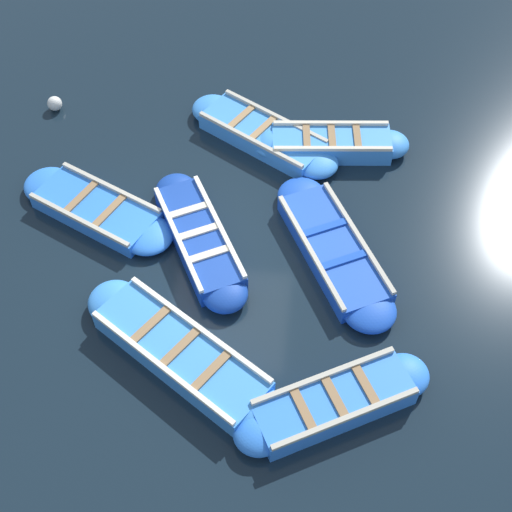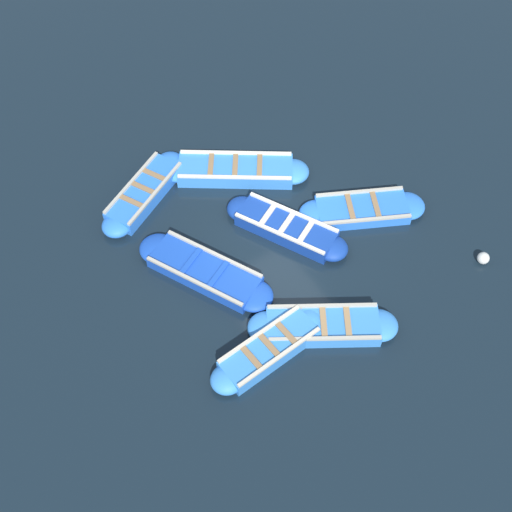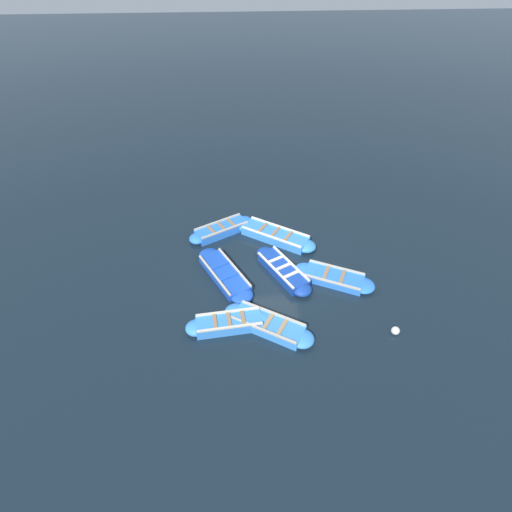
{
  "view_description": "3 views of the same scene",
  "coord_description": "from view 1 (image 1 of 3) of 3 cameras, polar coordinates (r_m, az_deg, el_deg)",
  "views": [
    {
      "loc": [
        -1.42,
        7.99,
        10.14
      ],
      "look_at": [
        -0.64,
        0.53,
        0.4
      ],
      "focal_mm": 50.0,
      "sensor_mm": 36.0,
      "label": 1
    },
    {
      "loc": [
        -6.12,
        -8.84,
        14.56
      ],
      "look_at": [
        -0.82,
        -0.44,
        0.54
      ],
      "focal_mm": 50.0,
      "sensor_mm": 36.0,
      "label": 2
    },
    {
      "loc": [
        -1.48,
        -11.96,
        11.35
      ],
      "look_at": [
        -0.64,
        0.78,
        0.45
      ],
      "focal_mm": 28.0,
      "sensor_mm": 36.0,
      "label": 3
    }
  ],
  "objects": [
    {
      "name": "boat_bow_out",
      "position": [
        12.84,
        -4.56,
        1.39
      ],
      "size": [
        2.31,
        3.36,
        0.45
      ],
      "color": "navy",
      "rests_on": "ground"
    },
    {
      "name": "boat_broadside",
      "position": [
        13.63,
        -12.63,
        3.66
      ],
      "size": [
        3.4,
        2.28,
        0.36
      ],
      "color": "blue",
      "rests_on": "ground"
    },
    {
      "name": "buoy_orange_near",
      "position": [
        16.02,
        -15.81,
        11.66
      ],
      "size": [
        0.31,
        0.31,
        0.31
      ],
      "primitive_type": "sphere",
      "color": "silver",
      "rests_on": "ground"
    },
    {
      "name": "boat_alongside",
      "position": [
        14.53,
        6.02,
        8.9
      ],
      "size": [
        3.19,
        1.06,
        0.46
      ],
      "color": "#3884E0",
      "rests_on": "ground"
    },
    {
      "name": "boat_outer_right",
      "position": [
        11.52,
        -6.0,
        -7.77
      ],
      "size": [
        3.81,
        2.95,
        0.46
      ],
      "color": "#3884E0",
      "rests_on": "ground"
    },
    {
      "name": "ground_plane",
      "position": [
        12.99,
        -2.57,
        1.0
      ],
      "size": [
        120.0,
        120.0,
        0.0
      ],
      "primitive_type": "plane",
      "color": "black"
    },
    {
      "name": "boat_tucked",
      "position": [
        12.76,
        6.21,
        0.53
      ],
      "size": [
        2.54,
        3.72,
        0.39
      ],
      "color": "#1947B7",
      "rests_on": "ground"
    },
    {
      "name": "boat_far_corner",
      "position": [
        14.68,
        0.55,
        9.66
      ],
      "size": [
        3.45,
        2.54,
        0.42
      ],
      "color": "#3884E0",
      "rests_on": "ground"
    },
    {
      "name": "boat_centre",
      "position": [
        11.12,
        6.23,
        -11.61
      ],
      "size": [
        3.22,
        2.23,
        0.46
      ],
      "color": "blue",
      "rests_on": "ground"
    }
  ]
}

